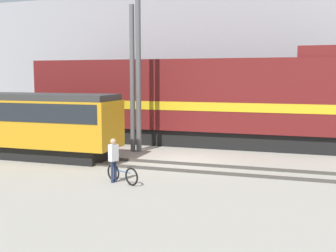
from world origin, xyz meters
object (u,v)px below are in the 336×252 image
object	(u,v)px
freight_locomotive	(185,100)
utility_pole_center	(138,74)
utility_pole_left	(132,79)
bicycle	(122,174)
person	(113,156)
streetcar	(17,121)

from	to	relation	value
freight_locomotive	utility_pole_center	world-z (taller)	utility_pole_center
freight_locomotive	utility_pole_center	size ratio (longest dim) A/B	2.23
utility_pole_left	bicycle	bearing A→B (deg)	-70.44
person	utility_pole_left	bearing A→B (deg)	106.67
person	utility_pole_left	xyz separation A→B (m)	(-1.98, 6.61, 2.93)
utility_pole_left	person	bearing A→B (deg)	-73.33
utility_pole_center	bicycle	bearing A→B (deg)	-73.28
streetcar	utility_pole_center	distance (m)	6.80
streetcar	utility_pole_center	size ratio (longest dim) A/B	1.27
freight_locomotive	bicycle	distance (m)	10.24
freight_locomotive	utility_pole_left	distance (m)	4.14
person	bicycle	bearing A→B (deg)	-2.54
person	utility_pole_left	size ratio (longest dim) A/B	0.22
streetcar	bicycle	world-z (taller)	streetcar
freight_locomotive	utility_pole_center	xyz separation A→B (m)	(-1.72, -3.33, 1.62)
freight_locomotive	streetcar	xyz separation A→B (m)	(-7.12, -6.67, -0.81)
freight_locomotive	bicycle	xyz separation A→B (m)	(0.27, -9.96, -2.35)
freight_locomotive	streetcar	world-z (taller)	freight_locomotive
freight_locomotive	person	world-z (taller)	freight_locomotive
bicycle	utility_pole_center	size ratio (longest dim) A/B	0.19
utility_pole_left	utility_pole_center	world-z (taller)	utility_pole_center
bicycle	utility_pole_center	distance (m)	7.98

